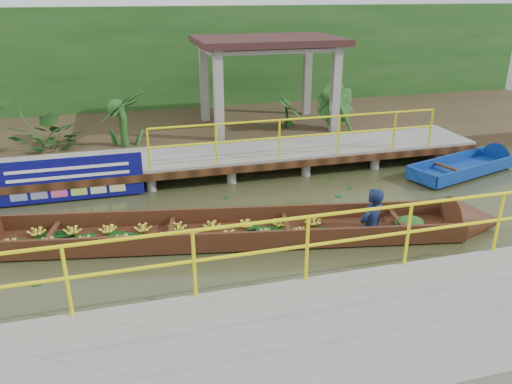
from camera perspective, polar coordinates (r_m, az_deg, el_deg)
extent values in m
plane|color=#2F361B|center=(10.05, -4.94, -4.80)|extent=(80.00, 80.00, 0.00)
cube|color=#312618|center=(16.97, -9.78, 7.08)|extent=(30.00, 8.00, 0.45)
cube|color=gray|center=(13.07, -7.91, 3.92)|extent=(16.00, 2.00, 0.15)
cube|color=black|center=(12.16, -7.23, 2.15)|extent=(16.00, 0.12, 0.18)
cylinder|color=#F6F00C|center=(12.52, 5.13, 8.36)|extent=(7.50, 0.05, 0.05)
cylinder|color=#F6F00C|center=(12.64, 5.06, 6.37)|extent=(7.50, 0.05, 0.05)
cylinder|color=#F6F00C|center=(12.65, 5.06, 6.16)|extent=(0.05, 0.05, 1.00)
cylinder|color=gray|center=(12.56, -25.65, -0.26)|extent=(0.24, 0.24, 0.55)
cylinder|color=gray|center=(14.04, -24.69, 2.14)|extent=(0.24, 0.24, 0.55)
cylinder|color=gray|center=(12.33, -16.54, 0.66)|extent=(0.24, 0.24, 0.55)
cylinder|color=gray|center=(13.84, -16.55, 3.00)|extent=(0.24, 0.24, 0.55)
cylinder|color=gray|center=(12.41, -7.32, 1.59)|extent=(0.24, 0.24, 0.55)
cylinder|color=gray|center=(13.91, -8.31, 3.81)|extent=(0.24, 0.24, 0.55)
cylinder|color=gray|center=(12.82, 1.55, 2.43)|extent=(0.24, 0.24, 0.55)
cylinder|color=gray|center=(14.27, -0.32, 4.52)|extent=(0.24, 0.24, 0.55)
cylinder|color=gray|center=(13.51, 9.71, 3.16)|extent=(0.24, 0.24, 0.55)
cylinder|color=gray|center=(14.90, 7.15, 5.11)|extent=(0.24, 0.24, 0.55)
cylinder|color=gray|center=(14.44, 16.95, 3.75)|extent=(0.24, 0.24, 0.55)
cylinder|color=gray|center=(15.75, 13.94, 5.56)|extent=(0.24, 0.24, 0.55)
cylinder|color=gray|center=(12.41, -7.32, 1.59)|extent=(0.24, 0.24, 0.55)
cube|color=gray|center=(6.78, 10.84, -17.06)|extent=(18.00, 2.40, 0.70)
cylinder|color=#F6F00C|center=(6.95, 7.55, -2.64)|extent=(10.00, 0.05, 0.05)
cylinder|color=#F6F00C|center=(7.15, 7.37, -5.92)|extent=(10.00, 0.05, 0.05)
cylinder|color=#F6F00C|center=(7.17, 7.35, -6.27)|extent=(0.05, 0.05, 1.00)
cube|color=gray|center=(14.50, -4.28, 10.38)|extent=(0.25, 0.25, 2.80)
cube|color=gray|center=(15.59, 9.05, 11.00)|extent=(0.25, 0.25, 2.80)
cube|color=gray|center=(16.82, -5.94, 11.96)|extent=(0.25, 0.25, 2.80)
cube|color=gray|center=(17.77, 5.85, 12.50)|extent=(0.25, 0.25, 2.80)
cube|color=gray|center=(15.89, 1.32, 16.21)|extent=(4.00, 2.60, 0.12)
cube|color=#331A19|center=(15.87, 1.33, 16.93)|extent=(4.40, 3.00, 0.20)
cube|color=#184315|center=(19.07, -10.99, 14.10)|extent=(30.00, 0.80, 4.00)
cube|color=#371C0F|center=(9.82, -3.02, -5.00)|extent=(9.09, 2.76, 0.07)
cube|color=#371C0F|center=(10.25, -3.16, -2.78)|extent=(8.90, 1.71, 0.38)
cube|color=#371C0F|center=(9.24, -2.91, -5.72)|extent=(8.90, 1.71, 0.38)
cone|color=#371C0F|center=(11.10, 23.91, -3.14)|extent=(1.31, 1.27, 1.08)
ellipsoid|color=#184315|center=(10.50, 17.13, -3.46)|extent=(0.71, 0.60, 0.29)
imported|color=#0F1937|center=(9.92, 13.39, 0.36)|extent=(0.74, 0.62, 1.72)
cube|color=navy|center=(14.27, 22.41, 2.30)|extent=(3.30, 1.82, 0.11)
cube|color=navy|center=(14.49, 21.00, 3.33)|extent=(3.04, 0.97, 0.32)
cube|color=navy|center=(13.98, 24.02, 2.21)|extent=(3.04, 0.97, 0.32)
cube|color=navy|center=(13.02, 18.35, 1.64)|extent=(0.33, 0.93, 0.32)
cone|color=navy|center=(15.69, 26.34, 3.62)|extent=(0.86, 1.03, 0.89)
cube|color=black|center=(13.80, 21.21, 2.59)|extent=(0.37, 0.94, 0.05)
cube|color=#0C0C63|center=(12.06, -20.52, 1.37)|extent=(3.26, 0.03, 1.02)
cube|color=white|center=(11.96, -20.70, 2.54)|extent=(2.65, 0.01, 0.07)
cube|color=white|center=(12.02, -20.57, 1.65)|extent=(2.65, 0.01, 0.07)
imported|color=#184315|center=(14.67, -22.83, 7.06)|extent=(1.13, 1.13, 1.41)
imported|color=#184315|center=(14.54, -14.97, 7.92)|extent=(1.13, 1.13, 1.41)
imported|color=#184315|center=(15.39, 4.16, 9.37)|extent=(1.13, 1.13, 1.41)
imported|color=#184315|center=(15.94, 9.32, 9.58)|extent=(1.13, 1.13, 1.41)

